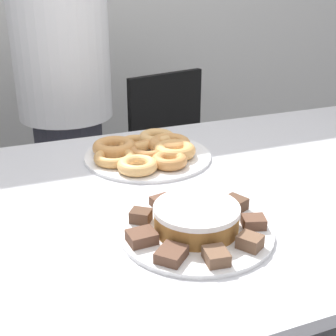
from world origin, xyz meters
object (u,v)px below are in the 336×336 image
at_px(plate_cake, 196,231).
at_px(plate_donuts, 148,156).
at_px(office_chair_right, 184,177).
at_px(person_standing, 66,106).
at_px(frosted_cake, 196,218).

bearing_deg(plate_cake, plate_donuts, 83.85).
relative_size(office_chair_right, plate_cake, 2.57).
distance_m(person_standing, plate_cake, 1.09).
bearing_deg(frosted_cake, person_standing, 94.44).
bearing_deg(frosted_cake, plate_donuts, 83.85).
bearing_deg(office_chair_right, plate_cake, -125.80).
relative_size(person_standing, plate_cake, 4.48).
bearing_deg(frosted_cake, plate_cake, 90.00).
bearing_deg(plate_donuts, office_chair_right, 57.20).
height_order(person_standing, office_chair_right, person_standing).
xyz_separation_m(plate_cake, plate_donuts, (0.05, 0.45, 0.00)).
height_order(plate_cake, plate_donuts, same).
relative_size(person_standing, office_chair_right, 1.74).
height_order(plate_cake, frosted_cake, frosted_cake).
height_order(person_standing, plate_cake, person_standing).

